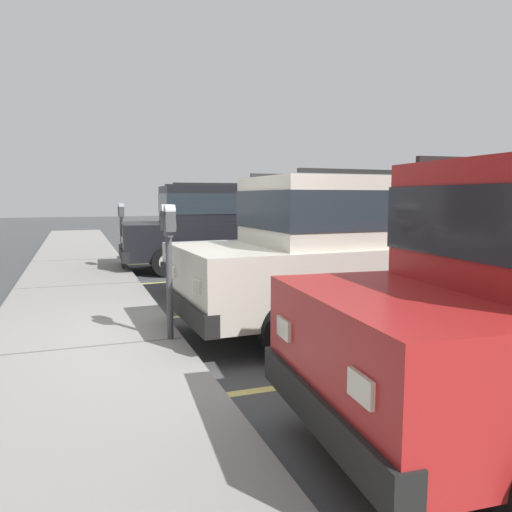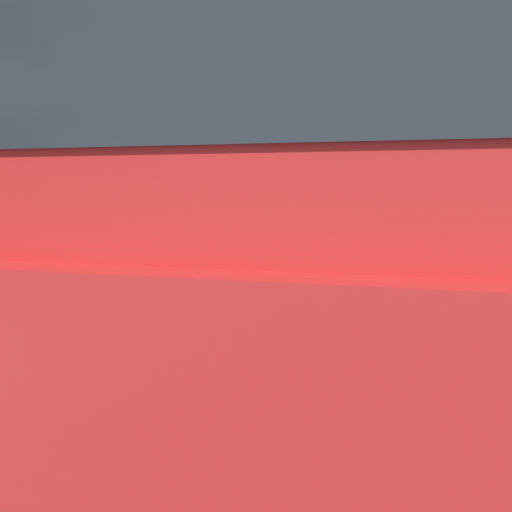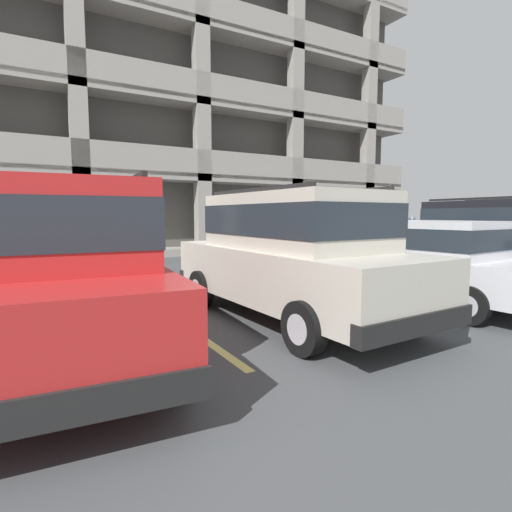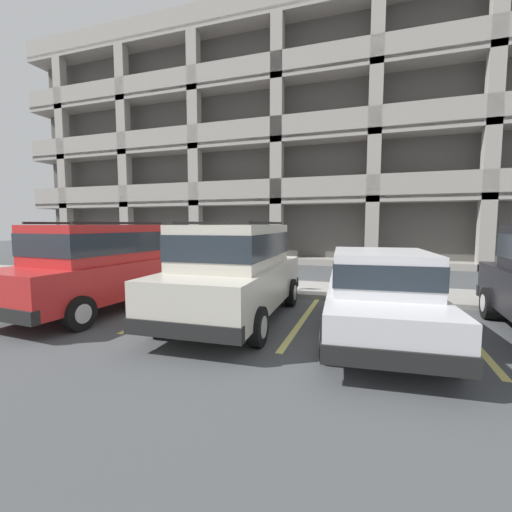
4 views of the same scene
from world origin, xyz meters
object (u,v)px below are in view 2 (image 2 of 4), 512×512
Objects in this scene: dark_hatchback at (420,223)px; parking_meter_near at (117,191)px; parking_meter_far at (253,192)px; blue_coupe at (379,199)px; silver_suv at (407,210)px.

parking_meter_near reaches higher than dark_hatchback.
parking_meter_far is at bearing 39.11° from dark_hatchback.
blue_coupe reaches higher than parking_meter_near.
dark_hatchback is 3.02× the size of parking_meter_near.
parking_meter_far is (3.03, 2.88, 0.39)m from dark_hatchback.
dark_hatchback is at bearing -9.01° from silver_suv.
silver_suv is at bearing 168.76° from dark_hatchback.
silver_suv is 2.84m from dark_hatchback.
silver_suv reaches higher than parking_meter_far.
dark_hatchback is at bearing -44.48° from parking_meter_near.
parking_meter_far is at bearing -0.02° from parking_meter_near.
parking_meter_near is 5.97m from parking_meter_far.
blue_coupe is at bearing 5.07° from dark_hatchback.
silver_suv is 3.18× the size of parking_meter_near.
silver_suv is 6.38m from parking_meter_far.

